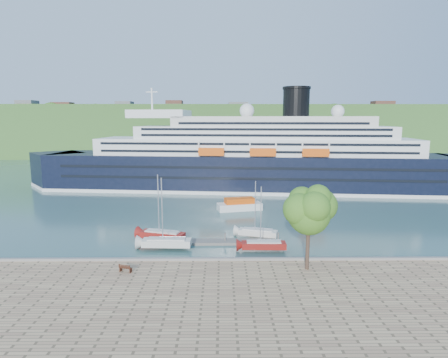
% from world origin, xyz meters
% --- Properties ---
extents(ground, '(400.00, 400.00, 0.00)m').
position_xyz_m(ground, '(0.00, 0.00, 0.00)').
color(ground, '#325958').
rests_on(ground, ground).
extents(far_hillside, '(400.00, 50.00, 24.00)m').
position_xyz_m(far_hillside, '(0.00, 145.00, 12.00)').
color(far_hillside, '#345B24').
rests_on(far_hillside, ground).
extents(quay_coping, '(220.00, 0.50, 0.30)m').
position_xyz_m(quay_coping, '(0.00, -0.20, 1.15)').
color(quay_coping, slate).
rests_on(quay_coping, promenade).
extents(cruise_ship, '(114.55, 27.85, 25.48)m').
position_xyz_m(cruise_ship, '(8.20, 50.75, 12.74)').
color(cruise_ship, black).
rests_on(cruise_ship, ground).
extents(park_bench, '(1.66, 1.11, 0.99)m').
position_xyz_m(park_bench, '(-8.76, -3.57, 1.49)').
color(park_bench, '#4A2415').
rests_on(park_bench, promenade).
extents(promenade_tree, '(6.32, 6.32, 10.47)m').
position_xyz_m(promenade_tree, '(11.49, -2.90, 6.24)').
color(promenade_tree, '#34691B').
rests_on(promenade_tree, promenade).
extents(floating_pontoon, '(17.32, 2.33, 0.38)m').
position_xyz_m(floating_pontoon, '(0.44, 8.91, 0.19)').
color(floating_pontoon, gray).
rests_on(floating_pontoon, ground).
extents(sailboat_white_near, '(7.43, 2.33, 9.51)m').
position_xyz_m(sailboat_white_near, '(-5.67, 6.35, 4.75)').
color(sailboat_white_near, silver).
rests_on(sailboat_white_near, ground).
extents(sailboat_red, '(6.63, 1.97, 8.51)m').
position_xyz_m(sailboat_red, '(7.56, 5.53, 4.26)').
color(sailboat_red, maroon).
rests_on(sailboat_red, ground).
extents(sailboat_white_far, '(6.65, 3.56, 8.28)m').
position_xyz_m(sailboat_white_far, '(7.32, 11.23, 4.14)').
color(sailboat_white_far, silver).
rests_on(sailboat_white_far, ground).
extents(tender_launch, '(9.13, 4.78, 2.40)m').
position_xyz_m(tender_launch, '(5.42, 28.81, 1.20)').
color(tender_launch, '#E6520D').
rests_on(tender_launch, ground).
extents(sailboat_extra, '(7.57, 4.14, 9.43)m').
position_xyz_m(sailboat_extra, '(-6.78, 9.77, 4.72)').
color(sailboat_extra, maroon).
rests_on(sailboat_extra, ground).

